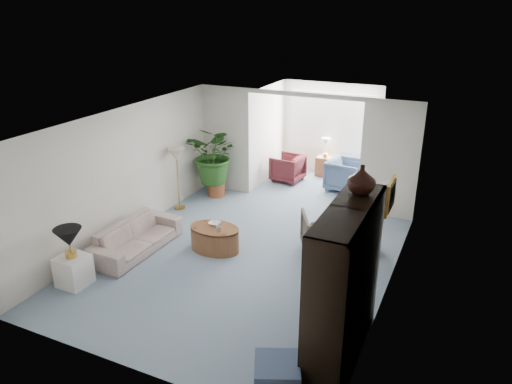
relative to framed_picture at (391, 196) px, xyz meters
The scene contains 26 objects.
floor 2.99m from the framed_picture, behind, with size 6.00×6.00×0.00m, color #859CB0.
sunroom_floor 5.16m from the framed_picture, 120.36° to the left, with size 2.60×2.60×0.00m, color #859CB0.
back_pier_left 5.37m from the framed_picture, 144.59° to the left, with size 1.20×0.12×2.50m, color silver.
back_pier_right 3.18m from the framed_picture, 100.24° to the left, with size 1.20×0.12×2.50m, color silver.
back_header 4.03m from the framed_picture, 128.43° to the left, with size 2.60×0.12×0.10m, color silver.
window_pane 5.83m from the framed_picture, 114.98° to the left, with size 2.20×0.02×1.50m, color white.
window_blinds 5.81m from the framed_picture, 115.11° to the left, with size 2.20×0.02×1.50m, color white.
framed_picture is the anchor object (origin of this frame).
sofa 4.62m from the framed_picture, behind, with size 1.89×0.74×0.55m, color beige.
end_table 5.10m from the framed_picture, 159.44° to the right, with size 0.46×0.46×0.50m, color white.
table_lamp 4.96m from the framed_picture, 159.44° to the right, with size 0.44×0.44×0.30m, color black.
floor_lamp 5.04m from the framed_picture, 161.34° to the left, with size 0.36×0.36×0.28m, color beige.
coffee_table 3.44m from the framed_picture, behind, with size 0.95×0.95×0.45m, color brown.
coffee_bowl 3.40m from the framed_picture, behind, with size 0.22×0.22×0.05m, color white.
coffee_cup 3.19m from the framed_picture, behind, with size 0.11×0.11×0.10m, color #B9B4A1.
wingback_chair 2.10m from the framed_picture, 139.78° to the left, with size 0.79×0.82×0.74m, color #5C5549.
side_table_dark 2.03m from the framed_picture, 111.98° to the left, with size 0.49×0.39×0.59m, color black.
entertainment_cabinet 1.67m from the framed_picture, 98.62° to the right, with size 0.50×1.86×2.07m, color black.
cabinet_urn 1.18m from the framed_picture, 102.73° to the right, with size 0.35×0.35×0.37m, color black.
ottoman 2.98m from the framed_picture, 105.95° to the right, with size 0.52×0.52×0.42m, color slate.
plant_pot 5.34m from the framed_picture, 149.08° to the left, with size 0.40×0.40×0.32m, color brown.
house_plant 5.16m from the framed_picture, 149.08° to the left, with size 1.24×1.08×1.38m, color #25531C.
sunroom_chair_blue 4.80m from the framed_picture, 112.08° to the left, with size 0.81×0.84×0.76m, color slate.
sunroom_chair_maroon 5.53m from the framed_picture, 127.10° to the left, with size 0.72×0.74×0.68m, color maroon.
sunroom_table 5.79m from the framed_picture, 116.30° to the left, with size 0.42×0.33×0.51m, color brown.
shelf_clutter 1.75m from the framed_picture, 99.83° to the right, with size 0.30×1.23×1.06m.
Camera 1 is at (3.40, -6.73, 4.30)m, focal length 33.98 mm.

